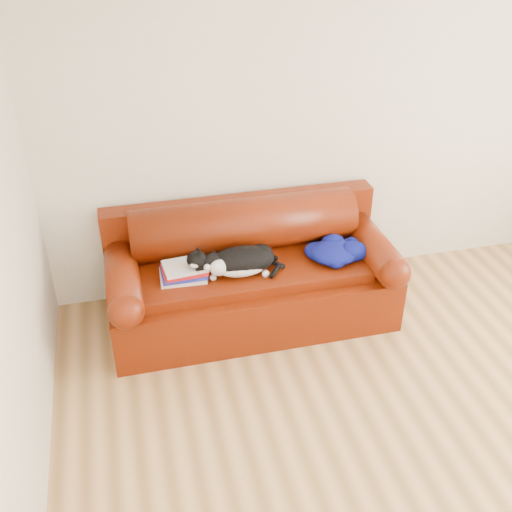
# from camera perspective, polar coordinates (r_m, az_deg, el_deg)

# --- Properties ---
(ground) EXTENTS (4.50, 4.50, 0.00)m
(ground) POSITION_cam_1_polar(r_m,az_deg,el_deg) (3.92, 16.72, -16.94)
(ground) COLOR brown
(ground) RESTS_ON ground
(sofa_base) EXTENTS (2.10, 0.90, 0.50)m
(sofa_base) POSITION_cam_1_polar(r_m,az_deg,el_deg) (4.55, -0.44, -3.40)
(sofa_base) COLOR #3D1002
(sofa_base) RESTS_ON ground
(sofa_back) EXTENTS (2.10, 1.01, 0.88)m
(sofa_back) POSITION_cam_1_polar(r_m,az_deg,el_deg) (4.58, -1.16, 1.42)
(sofa_back) COLOR #3D1002
(sofa_back) RESTS_ON ground
(book_stack) EXTENTS (0.33, 0.26, 0.10)m
(book_stack) POSITION_cam_1_polar(r_m,az_deg,el_deg) (4.24, -6.89, -1.45)
(book_stack) COLOR beige
(book_stack) RESTS_ON sofa_base
(cat) EXTENTS (0.69, 0.32, 0.24)m
(cat) POSITION_cam_1_polar(r_m,az_deg,el_deg) (4.23, -1.38, -0.56)
(cat) COLOR black
(cat) RESTS_ON sofa_base
(blanket) EXTENTS (0.47, 0.38, 0.14)m
(blanket) POSITION_cam_1_polar(r_m,az_deg,el_deg) (4.46, 7.59, 0.50)
(blanket) COLOR #09024A
(blanket) RESTS_ON sofa_base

